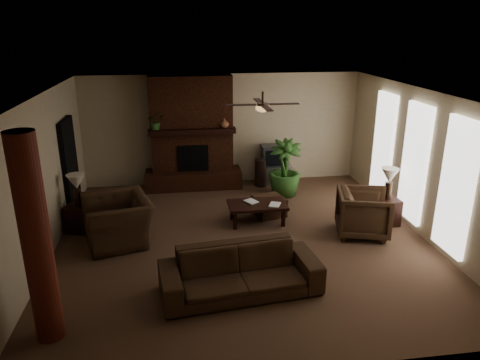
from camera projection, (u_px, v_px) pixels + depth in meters
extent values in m
plane|color=brown|center=(243.00, 241.00, 8.67)|extent=(7.00, 7.00, 0.00)
plane|color=silver|center=(243.00, 94.00, 7.75)|extent=(7.00, 7.00, 0.00)
plane|color=tan|center=(223.00, 130.00, 11.48)|extent=(7.00, 0.00, 7.00)
plane|color=tan|center=(290.00, 269.00, 4.93)|extent=(7.00, 0.00, 7.00)
plane|color=tan|center=(42.00, 181.00, 7.74)|extent=(0.00, 7.00, 7.00)
plane|color=tan|center=(422.00, 164.00, 8.67)|extent=(0.00, 7.00, 7.00)
cube|color=#452112|center=(192.00, 133.00, 11.14)|extent=(2.00, 0.50, 2.80)
cube|color=#452112|center=(194.00, 179.00, 11.43)|extent=(2.40, 0.70, 0.45)
cube|color=black|center=(193.00, 158.00, 11.09)|extent=(0.75, 0.04, 0.65)
cube|color=black|center=(192.00, 131.00, 10.84)|extent=(2.10, 0.28, 0.12)
cube|color=white|center=(383.00, 145.00, 10.18)|extent=(0.08, 0.85, 2.35)
cube|color=white|center=(414.00, 163.00, 8.87)|extent=(0.08, 0.85, 2.35)
cube|color=white|center=(456.00, 187.00, 7.56)|extent=(0.08, 0.85, 2.35)
cylinder|color=maroon|center=(36.00, 242.00, 5.57)|extent=(0.36, 0.36, 2.80)
cube|color=black|center=(71.00, 168.00, 9.54)|extent=(0.10, 1.00, 2.10)
cylinder|color=black|center=(263.00, 98.00, 8.12)|extent=(0.04, 0.04, 0.24)
cylinder|color=black|center=(263.00, 105.00, 8.16)|extent=(0.20, 0.20, 0.06)
ellipsoid|color=#F2BF72|center=(263.00, 108.00, 8.18)|extent=(0.26, 0.26, 0.14)
cube|color=black|center=(284.00, 104.00, 8.21)|extent=(0.55, 0.12, 0.01)
cube|color=black|center=(241.00, 105.00, 8.10)|extent=(0.55, 0.12, 0.01)
cube|color=black|center=(259.00, 101.00, 8.53)|extent=(0.12, 0.55, 0.01)
cube|color=black|center=(267.00, 108.00, 7.78)|extent=(0.12, 0.55, 0.01)
imported|color=#3D291A|center=(240.00, 264.00, 6.86)|extent=(2.51, 0.99, 0.95)
imported|color=#3D291A|center=(117.00, 213.00, 8.47)|extent=(1.20, 1.52, 1.16)
imported|color=#3D291A|center=(364.00, 211.00, 8.78)|extent=(1.12, 1.16, 0.99)
cube|color=black|center=(257.00, 205.00, 9.33)|extent=(1.20, 0.70, 0.06)
cube|color=black|center=(235.00, 221.00, 9.10)|extent=(0.07, 0.07, 0.37)
cube|color=black|center=(283.00, 218.00, 9.23)|extent=(0.07, 0.07, 0.37)
cube|color=black|center=(232.00, 211.00, 9.56)|extent=(0.07, 0.07, 0.37)
cube|color=black|center=(278.00, 208.00, 9.70)|extent=(0.07, 0.07, 0.37)
cube|color=#3D291A|center=(269.00, 206.00, 9.79)|extent=(0.74, 0.74, 0.40)
cube|color=silver|center=(275.00, 174.00, 11.71)|extent=(0.86, 0.51, 0.50)
cube|color=#39393B|center=(274.00, 155.00, 11.53)|extent=(0.66, 0.51, 0.52)
cube|color=black|center=(277.00, 158.00, 11.29)|extent=(0.52, 0.04, 0.40)
cylinder|color=black|center=(261.00, 173.00, 11.51)|extent=(0.34, 0.34, 0.70)
sphere|color=black|center=(262.00, 163.00, 11.43)|extent=(0.34, 0.34, 0.34)
imported|color=#325E25|center=(284.00, 180.00, 10.86)|extent=(1.07, 1.51, 0.77)
cube|color=black|center=(81.00, 217.00, 9.03)|extent=(0.62, 0.62, 0.55)
cylinder|color=black|center=(78.00, 197.00, 8.84)|extent=(0.17, 0.17, 0.35)
cone|color=beige|center=(76.00, 182.00, 8.73)|extent=(0.44, 0.44, 0.30)
cube|color=black|center=(385.00, 211.00, 9.34)|extent=(0.52, 0.52, 0.55)
cylinder|color=black|center=(388.00, 190.00, 9.20)|extent=(0.18, 0.18, 0.35)
cone|color=beige|center=(390.00, 175.00, 9.10)|extent=(0.46, 0.46, 0.30)
imported|color=#325E25|center=(156.00, 123.00, 10.69)|extent=(0.45, 0.48, 0.33)
imported|color=#915A3A|center=(224.00, 123.00, 10.92)|extent=(0.27, 0.28, 0.22)
imported|color=#999999|center=(247.00, 197.00, 9.28)|extent=(0.20, 0.13, 0.29)
imported|color=#999999|center=(270.00, 198.00, 9.21)|extent=(0.20, 0.11, 0.29)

